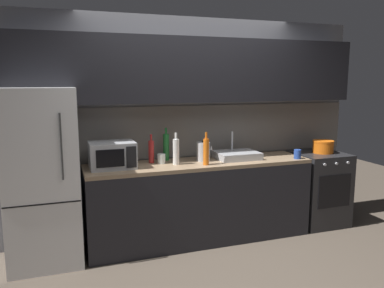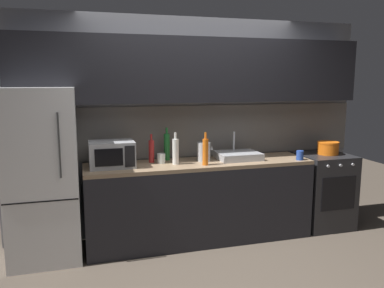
% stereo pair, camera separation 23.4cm
% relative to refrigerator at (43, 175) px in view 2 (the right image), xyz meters
% --- Properties ---
extents(ground_plane, '(10.00, 10.00, 0.00)m').
position_rel_refrigerator_xyz_m(ground_plane, '(1.63, -0.90, -0.86)').
color(ground_plane, '#4C4238').
extents(back_wall, '(4.24, 0.44, 2.50)m').
position_rel_refrigerator_xyz_m(back_wall, '(1.63, 0.30, 0.69)').
color(back_wall, slate).
rests_on(back_wall, ground).
extents(counter_run, '(2.50, 0.60, 0.90)m').
position_rel_refrigerator_xyz_m(counter_run, '(1.63, 0.00, -0.41)').
color(counter_run, black).
rests_on(counter_run, ground).
extents(refrigerator, '(0.68, 0.69, 1.73)m').
position_rel_refrigerator_xyz_m(refrigerator, '(0.00, 0.00, 0.00)').
color(refrigerator, white).
rests_on(refrigerator, ground).
extents(oven_range, '(0.60, 0.62, 0.90)m').
position_rel_refrigerator_xyz_m(oven_range, '(3.22, -0.00, -0.41)').
color(oven_range, '#232326').
rests_on(oven_range, ground).
extents(microwave, '(0.46, 0.35, 0.27)m').
position_rel_refrigerator_xyz_m(microwave, '(0.68, 0.02, 0.17)').
color(microwave, '#A8AAAF').
rests_on(microwave, counter_run).
extents(sink_basin, '(0.48, 0.38, 0.30)m').
position_rel_refrigerator_xyz_m(sink_basin, '(2.10, 0.03, 0.08)').
color(sink_basin, '#ADAFB5').
rests_on(sink_basin, counter_run).
extents(kettle, '(0.18, 0.15, 0.23)m').
position_rel_refrigerator_xyz_m(kettle, '(1.69, 0.05, 0.14)').
color(kettle, '#B7BABF').
rests_on(kettle, counter_run).
extents(wine_bottle_red, '(0.06, 0.06, 0.31)m').
position_rel_refrigerator_xyz_m(wine_bottle_red, '(1.11, 0.13, 0.17)').
color(wine_bottle_red, '#A82323').
rests_on(wine_bottle_red, counter_run).
extents(wine_bottle_green, '(0.07, 0.07, 0.37)m').
position_rel_refrigerator_xyz_m(wine_bottle_green, '(1.30, 0.20, 0.19)').
color(wine_bottle_green, '#1E6B2D').
rests_on(wine_bottle_green, counter_run).
extents(wine_bottle_orange, '(0.06, 0.06, 0.35)m').
position_rel_refrigerator_xyz_m(wine_bottle_orange, '(1.64, -0.16, 0.18)').
color(wine_bottle_orange, orange).
rests_on(wine_bottle_orange, counter_run).
extents(wine_bottle_white, '(0.07, 0.07, 0.34)m').
position_rel_refrigerator_xyz_m(wine_bottle_white, '(1.34, -0.04, 0.18)').
color(wine_bottle_white, silver).
rests_on(wine_bottle_white, counter_run).
extents(mug_blue, '(0.08, 0.08, 0.11)m').
position_rel_refrigerator_xyz_m(mug_blue, '(2.75, -0.20, 0.09)').
color(mug_blue, '#234299').
rests_on(mug_blue, counter_run).
extents(mug_clear, '(0.09, 0.09, 0.10)m').
position_rel_refrigerator_xyz_m(mug_clear, '(1.21, 0.06, 0.09)').
color(mug_clear, silver).
rests_on(mug_clear, counter_run).
extents(cooking_pot, '(0.26, 0.26, 0.15)m').
position_rel_refrigerator_xyz_m(cooking_pot, '(3.26, 0.00, 0.11)').
color(cooking_pot, orange).
rests_on(cooking_pot, oven_range).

